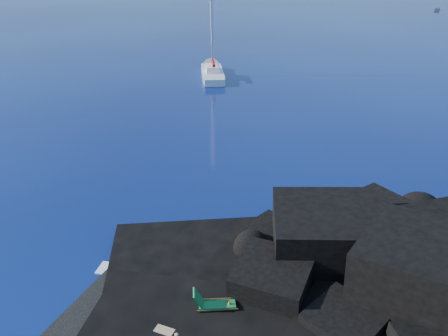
# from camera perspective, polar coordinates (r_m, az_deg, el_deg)

# --- Properties ---
(ground) EXTENTS (400.00, 400.00, 0.00)m
(ground) POSITION_cam_1_polar(r_m,az_deg,el_deg) (20.22, -19.41, -16.89)
(ground) COLOR #030433
(ground) RESTS_ON ground
(headland) EXTENTS (24.00, 24.00, 3.60)m
(headland) POSITION_cam_1_polar(r_m,az_deg,el_deg) (19.88, 21.39, -18.15)
(headland) COLOR black
(headland) RESTS_ON ground
(beach) EXTENTS (9.08, 6.86, 0.70)m
(beach) POSITION_cam_1_polar(r_m,az_deg,el_deg) (18.73, -6.39, -19.37)
(beach) COLOR black
(beach) RESTS_ON ground
(surf_foam) EXTENTS (10.00, 8.00, 0.06)m
(surf_foam) POSITION_cam_1_polar(r_m,az_deg,el_deg) (21.78, -0.64, -11.65)
(surf_foam) COLOR white
(surf_foam) RESTS_ON ground
(sailboat) EXTENTS (6.59, 12.10, 12.57)m
(sailboat) POSITION_cam_1_polar(r_m,az_deg,el_deg) (55.06, -1.50, 11.78)
(sailboat) COLOR white
(sailboat) RESTS_ON ground
(deck_chair) EXTENTS (1.84, 1.28, 1.16)m
(deck_chair) POSITION_cam_1_polar(r_m,az_deg,el_deg) (18.15, -0.90, -16.88)
(deck_chair) COLOR #197137
(deck_chair) RESTS_ON beach
(towel) EXTENTS (1.85, 1.02, 0.05)m
(towel) POSITION_cam_1_polar(r_m,az_deg,el_deg) (17.77, -7.76, -20.84)
(towel) COLOR white
(towel) RESTS_ON beach
(sunbather) EXTENTS (1.72, 0.68, 0.27)m
(sunbather) POSITION_cam_1_polar(r_m,az_deg,el_deg) (17.66, -7.79, -20.48)
(sunbather) COLOR tan
(sunbather) RESTS_ON towel
(marker_cone) EXTENTS (0.50, 0.50, 0.61)m
(marker_cone) POSITION_cam_1_polar(r_m,az_deg,el_deg) (18.31, 0.68, -17.59)
(marker_cone) COLOR orange
(marker_cone) RESTS_ON beach
(distant_boat_a) EXTENTS (1.95, 4.20, 0.54)m
(distant_boat_a) POSITION_cam_1_polar(r_m,az_deg,el_deg) (144.47, 26.06, 18.01)
(distant_boat_a) COLOR #2A2A2F
(distant_boat_a) RESTS_ON ground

